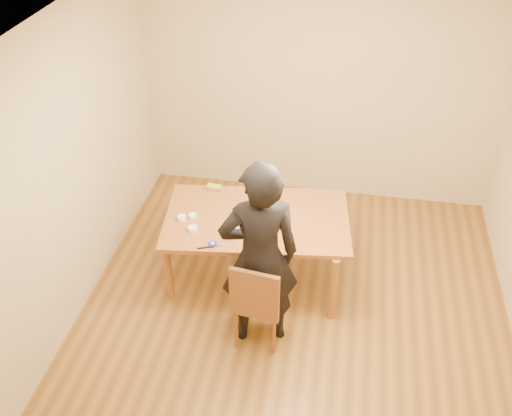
% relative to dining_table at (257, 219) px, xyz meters
% --- Properties ---
extents(room_shell, '(4.00, 4.50, 2.70)m').
position_rel_dining_table_xyz_m(room_shell, '(0.43, -0.24, 0.62)').
color(room_shell, brown).
rests_on(room_shell, ground).
extents(dining_table, '(1.84, 1.23, 0.04)m').
position_rel_dining_table_xyz_m(dining_table, '(0.00, 0.00, 0.00)').
color(dining_table, brown).
rests_on(dining_table, floor).
extents(dining_chair, '(0.43, 0.43, 0.04)m').
position_rel_dining_table_xyz_m(dining_chair, '(0.15, -0.77, -0.28)').
color(dining_chair, brown).
rests_on(dining_chair, floor).
extents(cake_plate, '(0.30, 0.30, 0.02)m').
position_rel_dining_table_xyz_m(cake_plate, '(0.03, 0.01, 0.03)').
color(cake_plate, '#BE0C3B').
rests_on(cake_plate, dining_table).
extents(cake, '(0.22, 0.22, 0.07)m').
position_rel_dining_table_xyz_m(cake, '(0.03, 0.01, 0.08)').
color(cake, white).
rests_on(cake, cake_plate).
extents(frosting_dome, '(0.22, 0.22, 0.03)m').
position_rel_dining_table_xyz_m(frosting_dome, '(0.03, 0.01, 0.13)').
color(frosting_dome, white).
rests_on(frosting_dome, cake).
extents(frosting_tub, '(0.10, 0.10, 0.09)m').
position_rel_dining_table_xyz_m(frosting_tub, '(-0.15, -0.34, 0.07)').
color(frosting_tub, white).
rests_on(frosting_tub, dining_table).
extents(frosting_lid, '(0.09, 0.09, 0.01)m').
position_rel_dining_table_xyz_m(frosting_lid, '(-0.32, -0.46, 0.03)').
color(frosting_lid, '#281CB9').
rests_on(frosting_lid, dining_table).
extents(frosting_dollop, '(0.04, 0.04, 0.02)m').
position_rel_dining_table_xyz_m(frosting_dollop, '(-0.32, -0.46, 0.04)').
color(frosting_dollop, white).
rests_on(frosting_dollop, frosting_lid).
extents(ramekin_green, '(0.09, 0.09, 0.04)m').
position_rel_dining_table_xyz_m(ramekin_green, '(-0.54, -0.30, 0.04)').
color(ramekin_green, white).
rests_on(ramekin_green, dining_table).
extents(ramekin_yellow, '(0.08, 0.08, 0.04)m').
position_rel_dining_table_xyz_m(ramekin_yellow, '(-0.59, -0.11, 0.04)').
color(ramekin_yellow, white).
rests_on(ramekin_yellow, dining_table).
extents(ramekin_multi, '(0.08, 0.08, 0.04)m').
position_rel_dining_table_xyz_m(ramekin_multi, '(-0.69, -0.16, 0.04)').
color(ramekin_multi, white).
rests_on(ramekin_multi, dining_table).
extents(candy_box_pink, '(0.14, 0.08, 0.02)m').
position_rel_dining_table_xyz_m(candy_box_pink, '(-0.50, 0.39, 0.03)').
color(candy_box_pink, '#DB3379').
rests_on(candy_box_pink, dining_table).
extents(candy_box_green, '(0.15, 0.09, 0.02)m').
position_rel_dining_table_xyz_m(candy_box_green, '(-0.51, 0.39, 0.05)').
color(candy_box_green, green).
rests_on(candy_box_green, candy_box_pink).
extents(spatula, '(0.15, 0.07, 0.01)m').
position_rel_dining_table_xyz_m(spatula, '(-0.37, -0.52, 0.03)').
color(spatula, black).
rests_on(spatula, dining_table).
extents(person, '(0.76, 0.61, 1.83)m').
position_rel_dining_table_xyz_m(person, '(0.15, -0.73, 0.18)').
color(person, black).
rests_on(person, floor).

